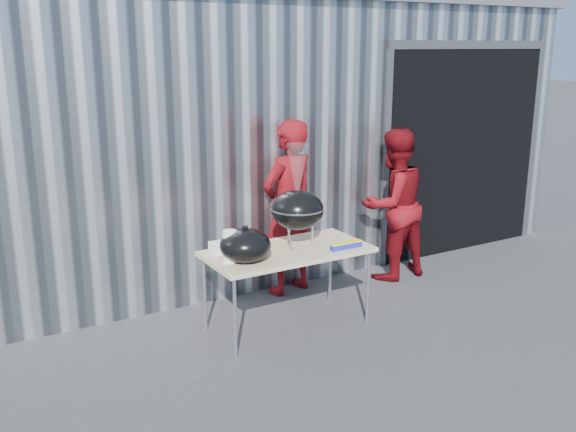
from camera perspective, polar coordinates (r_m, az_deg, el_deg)
ground at (r=5.39m, az=2.17°, el=-13.21°), size 80.00×80.00×0.00m
building at (r=9.32m, az=-8.37°, el=8.59°), size 8.20×6.20×3.10m
folding_table at (r=5.83m, az=-0.05°, el=-3.37°), size 1.50×0.75×0.75m
kettle_grill at (r=5.80m, az=0.84°, el=1.18°), size 0.49×0.49×0.95m
grill_lid at (r=5.48m, az=-3.81°, el=-2.62°), size 0.44×0.44×0.32m
paper_towels at (r=5.47m, az=-5.19°, el=-2.70°), size 0.12×0.12×0.28m
white_tub at (r=5.75m, az=-5.90°, el=-2.78°), size 0.20×0.15×0.10m
foil_box at (r=5.86m, az=5.20°, el=-2.62°), size 0.32×0.05×0.06m
person_cook at (r=6.63m, az=0.06°, el=0.72°), size 0.75×0.59×1.83m
person_bystander at (r=7.18m, az=9.31°, el=1.01°), size 0.84×0.67×1.68m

